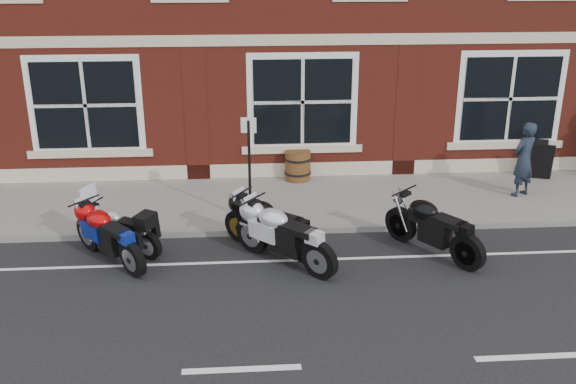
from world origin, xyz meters
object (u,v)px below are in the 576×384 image
parking_sign (249,162)px  barrel_planter (298,165)px  moto_sport_black (271,223)px  a_board_sign (538,160)px  moto_touring_silver (119,226)px  pedestrian_left (524,159)px  moto_naked_black (433,224)px  moto_sport_silver (284,233)px  moto_sport_red (109,233)px

parking_sign → barrel_planter: bearing=74.1°
moto_sport_black → a_board_sign: bearing=-22.3°
moto_touring_silver → pedestrian_left: 8.77m
moto_touring_silver → barrel_planter: moto_touring_silver is taller
moto_sport_black → moto_naked_black: size_ratio=0.90×
a_board_sign → moto_sport_black: bearing=-133.3°
moto_sport_black → parking_sign: size_ratio=0.82×
moto_sport_silver → a_board_sign: bearing=-13.3°
barrel_planter → parking_sign: bearing=-115.7°
moto_sport_red → moto_sport_silver: 3.12m
a_board_sign → parking_sign: size_ratio=0.42×
moto_sport_red → barrel_planter: bearing=5.4°
moto_sport_red → pedestrian_left: bearing=-24.9°
moto_sport_red → parking_sign: 3.03m
moto_touring_silver → barrel_planter: size_ratio=2.28×
moto_touring_silver → moto_naked_black: 5.79m
moto_sport_black → a_board_sign: (6.60, 3.40, 0.01)m
moto_naked_black → a_board_sign: size_ratio=2.13×
a_board_sign → barrel_planter: 5.79m
moto_naked_black → barrel_planter: size_ratio=2.74×
moto_touring_silver → parking_sign: 2.79m
moto_naked_black → barrel_planter: (-2.14, 3.98, -0.11)m
moto_sport_silver → moto_sport_red: bearing=129.6°
moto_sport_silver → barrel_planter: moto_sport_silver is taller
pedestrian_left → parking_sign: parking_sign is taller
pedestrian_left → a_board_sign: (0.89, 1.15, -0.39)m
moto_sport_black → barrel_planter: 3.76m
barrel_planter → moto_sport_black: bearing=-102.5°
barrel_planter → moto_sport_red: bearing=-133.7°
moto_sport_silver → moto_touring_silver: bearing=121.6°
moto_sport_red → moto_naked_black: size_ratio=0.88×
moto_touring_silver → moto_sport_red: size_ratio=0.95×
moto_naked_black → barrel_planter: bearing=84.2°
moto_sport_silver → pedestrian_left: pedestrian_left is taller
moto_sport_silver → pedestrian_left: 6.17m
a_board_sign → moto_naked_black: bearing=-115.1°
moto_sport_red → barrel_planter: 5.38m
moto_touring_silver → moto_naked_black: moto_touring_silver is taller
moto_touring_silver → moto_sport_red: (-0.09, -0.43, 0.06)m
moto_sport_red → barrel_planter: moto_sport_red is taller
moto_sport_black → pedestrian_left: 6.15m
moto_sport_red → parking_sign: (2.54, 1.45, 0.80)m
moto_sport_silver → barrel_planter: 4.24m
pedestrian_left → barrel_planter: size_ratio=2.37×
moto_sport_red → moto_sport_silver: size_ratio=0.99×
moto_sport_red → a_board_sign: (9.50, 3.61, 0.02)m
moto_sport_black → moto_naked_black: bearing=-55.5°
parking_sign → moto_naked_black: bearing=-15.1°
parking_sign → moto_sport_red: bearing=-140.4°
parking_sign → moto_sport_black: bearing=-63.8°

